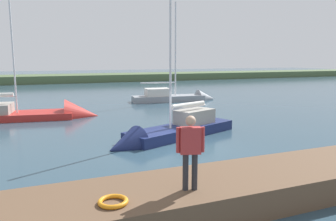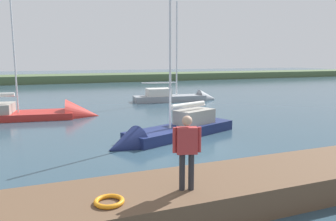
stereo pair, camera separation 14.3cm
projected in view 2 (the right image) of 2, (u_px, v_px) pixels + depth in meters
name	position (u px, v px, depth m)	size (l,w,h in m)	color
ground_plane	(178.00, 148.00, 14.28)	(200.00, 200.00, 0.00)	#2D4756
far_shoreline	(72.00, 82.00, 55.13)	(180.00, 8.00, 2.40)	#4C603D
dock_pier	(258.00, 185.00, 9.12)	(20.89, 2.44, 0.77)	brown
life_ring_buoy	(109.00, 201.00, 7.04)	(0.66, 0.66, 0.10)	orange
sailboat_inner_slip	(168.00, 135.00, 15.94)	(7.53, 4.25, 7.69)	navy
sailboat_outer_mooring	(36.00, 117.00, 21.36)	(9.95, 3.74, 11.07)	#B22823
sailboat_near_dock	(180.00, 98.00, 30.17)	(7.91, 2.59, 9.60)	gray
person_on_dock	(187.00, 147.00, 7.63)	(0.65, 0.35, 1.79)	#28282D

